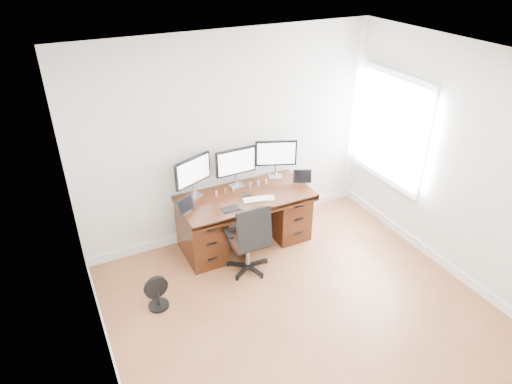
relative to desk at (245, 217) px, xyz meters
name	(u,v)px	position (x,y,z in m)	size (l,w,h in m)	color
ground	(321,335)	(0.00, -1.83, -0.40)	(4.50, 4.50, 0.00)	brown
back_wall	(230,139)	(0.00, 0.42, 0.95)	(4.00, 0.10, 2.70)	silver
right_wall	(479,176)	(2.00, -1.72, 0.95)	(0.10, 4.50, 2.70)	silver
desk	(245,217)	(0.00, 0.00, 0.00)	(1.70, 0.80, 0.75)	#38190B
office_chair	(249,250)	(-0.20, -0.55, -0.09)	(0.55, 0.52, 0.96)	black
floor_fan	(157,293)	(-1.38, -0.67, -0.21)	(0.27, 0.23, 0.39)	black
monitor_left	(193,172)	(-0.58, 0.24, 0.68)	(0.52, 0.25, 0.53)	silver
monitor_center	(236,163)	(0.00, 0.24, 0.68)	(0.55, 0.14, 0.53)	silver
monitor_right	(276,154)	(0.58, 0.24, 0.68)	(0.52, 0.24, 0.53)	silver
tablet_left	(186,206)	(-0.80, -0.08, 0.43)	(0.25, 0.16, 0.19)	silver
tablet_right	(303,178)	(0.81, -0.08, 0.43)	(0.25, 0.17, 0.19)	silver
keyboard	(254,200)	(0.05, -0.19, 0.36)	(0.28, 0.12, 0.01)	white
trackpad	(269,198)	(0.23, -0.23, 0.35)	(0.13, 0.13, 0.01)	silver
drawing_tablet	(231,209)	(-0.30, -0.25, 0.35)	(0.21, 0.14, 0.01)	black
phone	(246,195)	(0.01, -0.03, 0.35)	(0.13, 0.06, 0.01)	black
figurine_pink	(216,193)	(-0.33, 0.12, 0.39)	(0.03, 0.03, 0.07)	pink
figurine_brown	(225,191)	(-0.21, 0.12, 0.39)	(0.03, 0.03, 0.07)	olive
figurine_orange	(233,189)	(-0.10, 0.12, 0.39)	(0.03, 0.03, 0.07)	#F18B51
figurine_blue	(250,185)	(0.14, 0.12, 0.39)	(0.03, 0.03, 0.07)	#5C7CF0
figurine_purple	(258,183)	(0.26, 0.12, 0.39)	(0.03, 0.03, 0.07)	#9170CF
figurine_yellow	(266,181)	(0.37, 0.12, 0.39)	(0.03, 0.03, 0.07)	#E7AF5B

